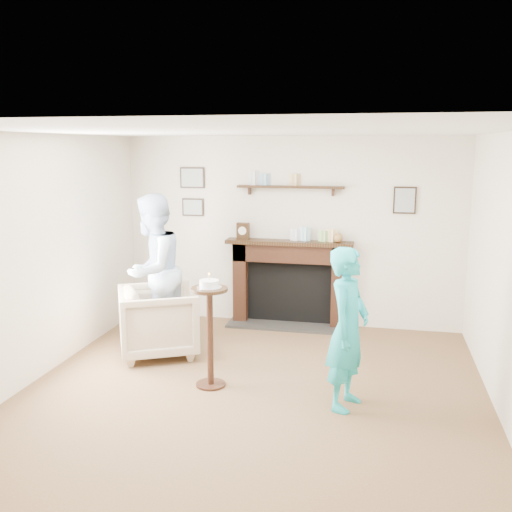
# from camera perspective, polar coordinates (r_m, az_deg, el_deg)

# --- Properties ---
(ground) EXTENTS (5.00, 5.00, 0.00)m
(ground) POSITION_cam_1_polar(r_m,az_deg,el_deg) (5.58, -0.72, -14.19)
(ground) COLOR brown
(ground) RESTS_ON ground
(room_shell) EXTENTS (4.54, 5.02, 2.52)m
(room_shell) POSITION_cam_1_polar(r_m,az_deg,el_deg) (5.78, 0.76, 3.51)
(room_shell) COLOR beige
(room_shell) RESTS_ON ground
(armchair) EXTENTS (1.15, 1.14, 0.79)m
(armchair) POSITION_cam_1_polar(r_m,az_deg,el_deg) (6.81, -9.60, -9.59)
(armchair) COLOR #C4B991
(armchair) RESTS_ON ground
(man) EXTENTS (0.82, 0.98, 1.83)m
(man) POSITION_cam_1_polar(r_m,az_deg,el_deg) (7.13, -10.04, -8.65)
(man) COLOR #AFB9DB
(man) RESTS_ON ground
(woman) EXTENTS (0.50, 0.62, 1.50)m
(woman) POSITION_cam_1_polar(r_m,az_deg,el_deg) (5.53, 8.94, -14.57)
(woman) COLOR #1FB4A4
(woman) RESTS_ON ground
(pedestal_table) EXTENTS (0.36, 0.36, 1.16)m
(pedestal_table) POSITION_cam_1_polar(r_m,az_deg,el_deg) (5.66, -4.65, -6.11)
(pedestal_table) COLOR black
(pedestal_table) RESTS_ON ground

